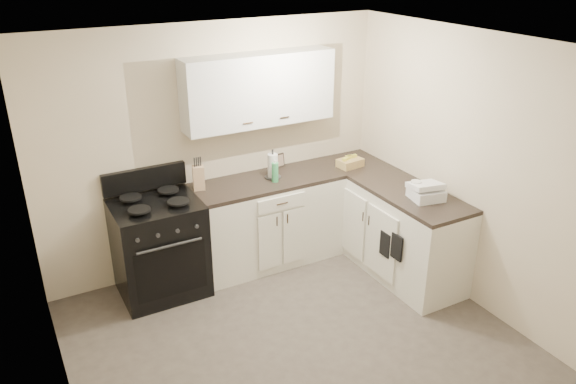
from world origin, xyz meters
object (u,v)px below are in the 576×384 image
countertop_grill (426,194)px  knife_block (199,178)px  wicker_basket (350,163)px  paper_towel (273,166)px  stove (160,249)px

countertop_grill → knife_block: bearing=156.5°
wicker_basket → paper_towel: bearing=171.4°
countertop_grill → stove: bearing=165.1°
paper_towel → wicker_basket: (0.87, -0.13, -0.08)m
paper_towel → countertop_grill: 1.55m
knife_block → paper_towel: 0.78m
stove → paper_towel: 1.40m
knife_block → stove: bearing=-150.4°
stove → knife_block: 0.78m
wicker_basket → stove: bearing=177.8°
stove → countertop_grill: 2.59m
paper_towel → wicker_basket: 0.88m
stove → knife_block: knife_block is taller
stove → wicker_basket: size_ratio=3.72×
knife_block → countertop_grill: bearing=-19.9°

